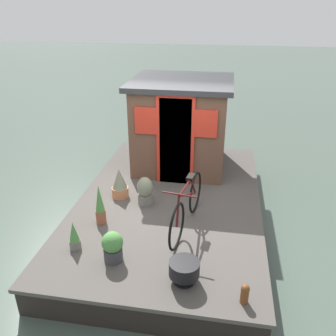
{
  "coord_description": "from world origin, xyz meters",
  "views": [
    {
      "loc": [
        -5.54,
        -0.9,
        3.76
      ],
      "look_at": [
        -0.2,
        0.0,
        1.19
      ],
      "focal_mm": 37.71,
      "sensor_mm": 36.0,
      "label": 1
    }
  ],
  "objects_px": {
    "potted_plant_succulent": "(74,236)",
    "potted_plant_geranium": "(145,191)",
    "bicycle": "(187,206)",
    "potted_plant_ivy": "(120,184)",
    "potted_plant_sage": "(113,246)",
    "houseboat_cabin": "(181,124)",
    "charcoal_grill": "(184,269)",
    "mooring_bollard": "(245,293)",
    "potted_plant_rosemary": "(100,205)"
  },
  "relations": [
    {
      "from": "potted_plant_succulent",
      "to": "charcoal_grill",
      "type": "relative_size",
      "value": 1.14
    },
    {
      "from": "bicycle",
      "to": "potted_plant_ivy",
      "type": "xyz_separation_m",
      "value": [
        0.76,
        1.32,
        -0.12
      ]
    },
    {
      "from": "potted_plant_sage",
      "to": "potted_plant_rosemary",
      "type": "distance_m",
      "value": 0.98
    },
    {
      "from": "potted_plant_ivy",
      "to": "mooring_bollard",
      "type": "distance_m",
      "value": 3.1
    },
    {
      "from": "potted_plant_rosemary",
      "to": "charcoal_grill",
      "type": "bearing_deg",
      "value": -126.42
    },
    {
      "from": "charcoal_grill",
      "to": "mooring_bollard",
      "type": "relative_size",
      "value": 1.49
    },
    {
      "from": "mooring_bollard",
      "to": "potted_plant_succulent",
      "type": "bearing_deg",
      "value": 75.3
    },
    {
      "from": "bicycle",
      "to": "potted_plant_ivy",
      "type": "distance_m",
      "value": 1.53
    },
    {
      "from": "potted_plant_ivy",
      "to": "potted_plant_succulent",
      "type": "relative_size",
      "value": 1.25
    },
    {
      "from": "potted_plant_sage",
      "to": "potted_plant_ivy",
      "type": "bearing_deg",
      "value": 13.52
    },
    {
      "from": "bicycle",
      "to": "potted_plant_ivy",
      "type": "relative_size",
      "value": 3.08
    },
    {
      "from": "bicycle",
      "to": "potted_plant_rosemary",
      "type": "xyz_separation_m",
      "value": [
        -0.11,
        1.38,
        -0.07
      ]
    },
    {
      "from": "houseboat_cabin",
      "to": "potted_plant_ivy",
      "type": "height_order",
      "value": "houseboat_cabin"
    },
    {
      "from": "bicycle",
      "to": "potted_plant_succulent",
      "type": "xyz_separation_m",
      "value": [
        -0.81,
        1.53,
        -0.18
      ]
    },
    {
      "from": "houseboat_cabin",
      "to": "potted_plant_ivy",
      "type": "bearing_deg",
      "value": 150.12
    },
    {
      "from": "potted_plant_rosemary",
      "to": "potted_plant_succulent",
      "type": "height_order",
      "value": "potted_plant_rosemary"
    },
    {
      "from": "houseboat_cabin",
      "to": "charcoal_grill",
      "type": "xyz_separation_m",
      "value": [
        -3.55,
        -0.53,
        -0.74
      ]
    },
    {
      "from": "potted_plant_succulent",
      "to": "mooring_bollard",
      "type": "relative_size",
      "value": 1.7
    },
    {
      "from": "potted_plant_succulent",
      "to": "potted_plant_geranium",
      "type": "bearing_deg",
      "value": -27.52
    },
    {
      "from": "potted_plant_rosemary",
      "to": "houseboat_cabin",
      "type": "bearing_deg",
      "value": -21.58
    },
    {
      "from": "bicycle",
      "to": "charcoal_grill",
      "type": "height_order",
      "value": "bicycle"
    },
    {
      "from": "charcoal_grill",
      "to": "bicycle",
      "type": "bearing_deg",
      "value": 5.5
    },
    {
      "from": "bicycle",
      "to": "potted_plant_ivy",
      "type": "height_order",
      "value": "bicycle"
    },
    {
      "from": "potted_plant_ivy",
      "to": "bicycle",
      "type": "bearing_deg",
      "value": -120.03
    },
    {
      "from": "potted_plant_rosemary",
      "to": "mooring_bollard",
      "type": "height_order",
      "value": "potted_plant_rosemary"
    },
    {
      "from": "bicycle",
      "to": "charcoal_grill",
      "type": "relative_size",
      "value": 4.41
    },
    {
      "from": "potted_plant_succulent",
      "to": "potted_plant_geranium",
      "type": "height_order",
      "value": "potted_plant_geranium"
    },
    {
      "from": "potted_plant_succulent",
      "to": "mooring_bollard",
      "type": "bearing_deg",
      "value": -104.7
    },
    {
      "from": "potted_plant_ivy",
      "to": "potted_plant_geranium",
      "type": "bearing_deg",
      "value": -108.98
    },
    {
      "from": "houseboat_cabin",
      "to": "charcoal_grill",
      "type": "distance_m",
      "value": 3.67
    },
    {
      "from": "potted_plant_geranium",
      "to": "mooring_bollard",
      "type": "distance_m",
      "value": 2.62
    },
    {
      "from": "potted_plant_rosemary",
      "to": "mooring_bollard",
      "type": "xyz_separation_m",
      "value": [
        -1.33,
        -2.25,
        -0.18
      ]
    },
    {
      "from": "charcoal_grill",
      "to": "houseboat_cabin",
      "type": "bearing_deg",
      "value": 8.41
    },
    {
      "from": "houseboat_cabin",
      "to": "mooring_bollard",
      "type": "xyz_separation_m",
      "value": [
        -3.78,
        -1.28,
        -0.8
      ]
    },
    {
      "from": "houseboat_cabin",
      "to": "charcoal_grill",
      "type": "relative_size",
      "value": 5.16
    },
    {
      "from": "potted_plant_ivy",
      "to": "houseboat_cabin",
      "type": "bearing_deg",
      "value": -29.88
    },
    {
      "from": "charcoal_grill",
      "to": "mooring_bollard",
      "type": "distance_m",
      "value": 0.79
    },
    {
      "from": "bicycle",
      "to": "potted_plant_geranium",
      "type": "distance_m",
      "value": 1.0
    },
    {
      "from": "potted_plant_geranium",
      "to": "charcoal_grill",
      "type": "relative_size",
      "value": 1.33
    },
    {
      "from": "charcoal_grill",
      "to": "potted_plant_succulent",
      "type": "bearing_deg",
      "value": 76.14
    },
    {
      "from": "houseboat_cabin",
      "to": "potted_plant_geranium",
      "type": "height_order",
      "value": "houseboat_cabin"
    },
    {
      "from": "potted_plant_ivy",
      "to": "potted_plant_sage",
      "type": "relative_size",
      "value": 1.26
    },
    {
      "from": "potted_plant_ivy",
      "to": "charcoal_grill",
      "type": "distance_m",
      "value": 2.44
    },
    {
      "from": "potted_plant_sage",
      "to": "mooring_bollard",
      "type": "xyz_separation_m",
      "value": [
        -0.48,
        -1.77,
        -0.09
      ]
    },
    {
      "from": "potted_plant_ivy",
      "to": "mooring_bollard",
      "type": "relative_size",
      "value": 2.13
    },
    {
      "from": "charcoal_grill",
      "to": "potted_plant_ivy",
      "type": "bearing_deg",
      "value": 36.01
    },
    {
      "from": "mooring_bollard",
      "to": "potted_plant_geranium",
      "type": "bearing_deg",
      "value": 39.63
    },
    {
      "from": "potted_plant_succulent",
      "to": "houseboat_cabin",
      "type": "bearing_deg",
      "value": -19.57
    },
    {
      "from": "potted_plant_ivy",
      "to": "mooring_bollard",
      "type": "xyz_separation_m",
      "value": [
        -2.2,
        -2.19,
        -0.12
      ]
    },
    {
      "from": "potted_plant_succulent",
      "to": "potted_plant_geranium",
      "type": "distance_m",
      "value": 1.57
    }
  ]
}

